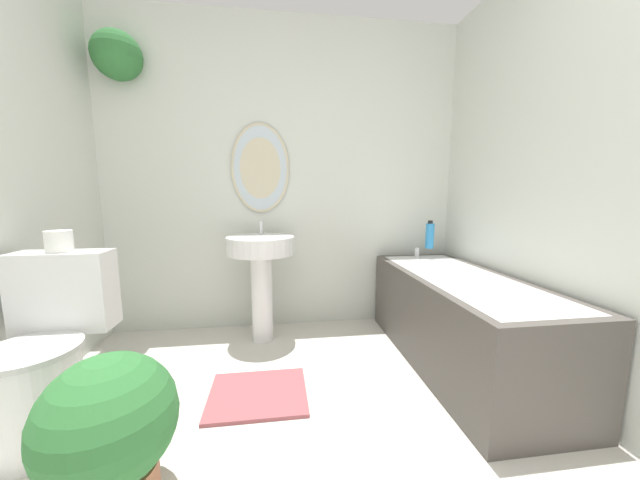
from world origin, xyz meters
name	(u,v)px	position (x,y,z in m)	size (l,w,h in m)	color
wall_back	(275,170)	(-0.09, 2.32, 1.26)	(2.85, 0.32, 2.40)	silver
wall_right	(579,167)	(1.39, 1.15, 1.20)	(0.06, 2.42, 2.40)	silver
toilet	(46,358)	(-1.09, 1.20, 0.35)	(0.42, 0.52, 0.80)	white
pedestal_sink	(261,263)	(-0.20, 2.03, 0.57)	(0.48, 0.48, 0.87)	white
bathtub	(459,318)	(1.04, 1.52, 0.30)	(0.61, 1.48, 0.64)	#4C4742
shampoo_bottle	(430,235)	(1.12, 2.11, 0.75)	(0.07, 0.07, 0.22)	#2D84C6
potted_plant	(110,427)	(-0.65, 0.79, 0.29)	(0.43, 0.43, 0.54)	#9E6042
bath_mat	(258,394)	(-0.20, 1.34, 0.01)	(0.51, 0.42, 0.02)	#934C51
toilet_paper_roll	(59,241)	(-1.09, 1.37, 0.85)	(0.11, 0.11, 0.10)	white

